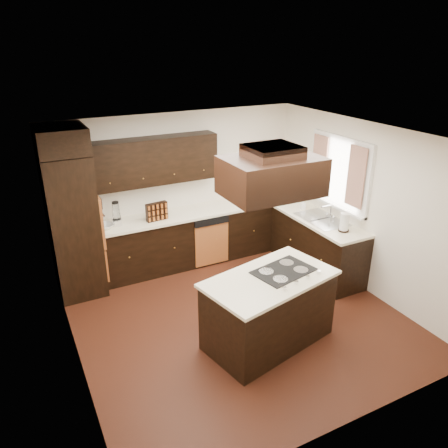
{
  "coord_description": "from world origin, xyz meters",
  "views": [
    {
      "loc": [
        -2.46,
        -4.42,
        3.55
      ],
      "look_at": [
        0.1,
        0.6,
        1.15
      ],
      "focal_mm": 35.0,
      "sensor_mm": 36.0,
      "label": 1
    }
  ],
  "objects_px": {
    "island": "(268,311)",
    "spice_rack": "(157,212)",
    "range_hood": "(271,176)",
    "oven_column": "(73,226)"
  },
  "relations": [
    {
      "from": "oven_column",
      "to": "range_hood",
      "type": "bearing_deg",
      "value": -50.26
    },
    {
      "from": "island",
      "to": "spice_rack",
      "type": "xyz_separation_m",
      "value": [
        -0.62,
        2.32,
        0.62
      ]
    },
    {
      "from": "island",
      "to": "spice_rack",
      "type": "distance_m",
      "value": 2.48
    },
    {
      "from": "island",
      "to": "range_hood",
      "type": "bearing_deg",
      "value": 75.47
    },
    {
      "from": "island",
      "to": "range_hood",
      "type": "height_order",
      "value": "range_hood"
    },
    {
      "from": "range_hood",
      "to": "oven_column",
      "type": "bearing_deg",
      "value": 129.74
    },
    {
      "from": "oven_column",
      "to": "spice_rack",
      "type": "distance_m",
      "value": 1.26
    },
    {
      "from": "oven_column",
      "to": "spice_rack",
      "type": "bearing_deg",
      "value": -0.32
    },
    {
      "from": "range_hood",
      "to": "island",
      "type": "bearing_deg",
      "value": -92.19
    },
    {
      "from": "oven_column",
      "to": "island",
      "type": "relative_size",
      "value": 1.38
    }
  ]
}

